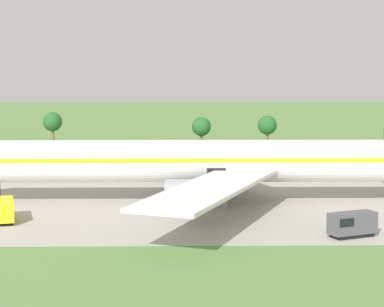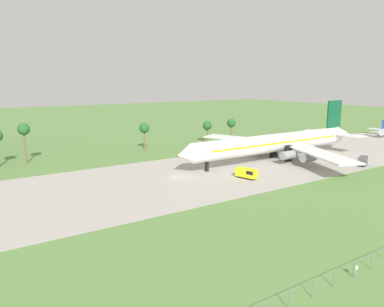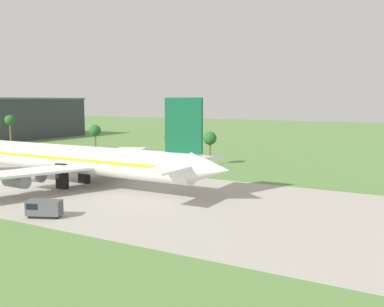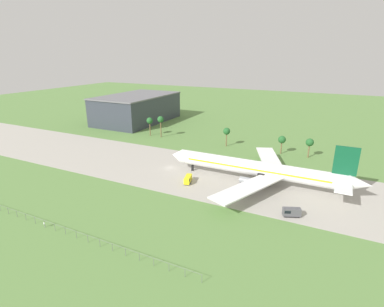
{
  "view_description": "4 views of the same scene",
  "coord_description": "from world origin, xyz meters",
  "px_view_note": "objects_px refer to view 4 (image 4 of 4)",
  "views": [
    {
      "loc": [
        34.3,
        -90.06,
        17.47
      ],
      "look_at": [
        35.81,
        1.28,
        6.58
      ],
      "focal_mm": 65.0,
      "sensor_mm": 36.0,
      "label": 1
    },
    {
      "loc": [
        -49.51,
        -79.98,
        24.71
      ],
      "look_at": [
        4.94,
        1.28,
        5.58
      ],
      "focal_mm": 35.0,
      "sensor_mm": 36.0,
      "label": 2
    },
    {
      "loc": [
        101.97,
        -62.17,
        17.44
      ],
      "look_at": [
        66.69,
        1.28,
        8.38
      ],
      "focal_mm": 40.0,
      "sensor_mm": 36.0,
      "label": 3
    },
    {
      "loc": [
        60.92,
        -101.66,
        45.81
      ],
      "look_at": [
        7.81,
        5.0,
        6.0
      ],
      "focal_mm": 28.0,
      "sensor_mm": 36.0,
      "label": 4
    }
  ],
  "objects_px": {
    "jet_airliner": "(260,169)",
    "terminal_building": "(137,108)",
    "fuel_truck": "(188,179)",
    "no_stopping_sign": "(44,224)",
    "baggage_tug": "(291,212)"
  },
  "relations": [
    {
      "from": "jet_airliner",
      "to": "terminal_building",
      "type": "xyz_separation_m",
      "value": [
        -104.77,
        67.76,
        3.8
      ]
    },
    {
      "from": "fuel_truck",
      "to": "terminal_building",
      "type": "bearing_deg",
      "value": 135.52
    },
    {
      "from": "jet_airliner",
      "to": "no_stopping_sign",
      "type": "xyz_separation_m",
      "value": [
        -45.31,
        -56.59,
        -4.46
      ]
    },
    {
      "from": "no_stopping_sign",
      "to": "baggage_tug",
      "type": "bearing_deg",
      "value": 31.44
    },
    {
      "from": "fuel_truck",
      "to": "terminal_building",
      "type": "relative_size",
      "value": 0.1
    },
    {
      "from": "fuel_truck",
      "to": "no_stopping_sign",
      "type": "xyz_separation_m",
      "value": [
        -21.72,
        -44.64,
        -0.36
      ]
    },
    {
      "from": "jet_airliner",
      "to": "terminal_building",
      "type": "distance_m",
      "value": 124.83
    },
    {
      "from": "jet_airliner",
      "to": "no_stopping_sign",
      "type": "bearing_deg",
      "value": -128.68
    },
    {
      "from": "baggage_tug",
      "to": "fuel_truck",
      "type": "height_order",
      "value": "baggage_tug"
    },
    {
      "from": "fuel_truck",
      "to": "no_stopping_sign",
      "type": "distance_m",
      "value": 49.64
    },
    {
      "from": "baggage_tug",
      "to": "jet_airliner",
      "type": "bearing_deg",
      "value": 126.69
    },
    {
      "from": "no_stopping_sign",
      "to": "fuel_truck",
      "type": "bearing_deg",
      "value": 64.06
    },
    {
      "from": "jet_airliner",
      "to": "baggage_tug",
      "type": "distance_m",
      "value": 25.08
    },
    {
      "from": "baggage_tug",
      "to": "fuel_truck",
      "type": "bearing_deg",
      "value": 168.38
    },
    {
      "from": "jet_airliner",
      "to": "fuel_truck",
      "type": "distance_m",
      "value": 26.76
    }
  ]
}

